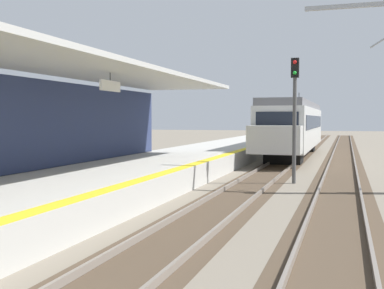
% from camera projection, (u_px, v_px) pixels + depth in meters
% --- Properties ---
extents(station_platform, '(5.00, 80.00, 0.91)m').
position_uv_depth(station_platform, '(143.00, 173.00, 20.14)').
color(station_platform, '#B7B5AD').
rests_on(station_platform, ground).
extents(station_building_with_canopy, '(4.85, 24.00, 4.43)m').
position_uv_depth(station_building_with_canopy, '(21.00, 120.00, 15.38)').
color(station_building_with_canopy, '#4C4C4C').
rests_on(station_building_with_canopy, ground).
extents(track_pair_nearest_platform, '(2.34, 120.00, 0.16)m').
position_uv_depth(track_pair_nearest_platform, '(264.00, 176.00, 22.64)').
color(track_pair_nearest_platform, '#4C3D2D').
rests_on(track_pair_nearest_platform, ground).
extents(track_pair_middle, '(2.34, 120.00, 0.16)m').
position_uv_depth(track_pair_middle, '(341.00, 179.00, 21.61)').
color(track_pair_middle, '#4C3D2D').
rests_on(track_pair_middle, ground).
extents(approaching_train, '(2.93, 19.60, 4.76)m').
position_uv_depth(approaching_train, '(294.00, 126.00, 34.70)').
color(approaching_train, silver).
rests_on(approaching_train, ground).
extents(rail_signal_post, '(0.32, 0.34, 5.20)m').
position_uv_depth(rail_signal_post, '(295.00, 107.00, 20.17)').
color(rail_signal_post, '#4C4C4C').
rests_on(rail_signal_post, ground).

